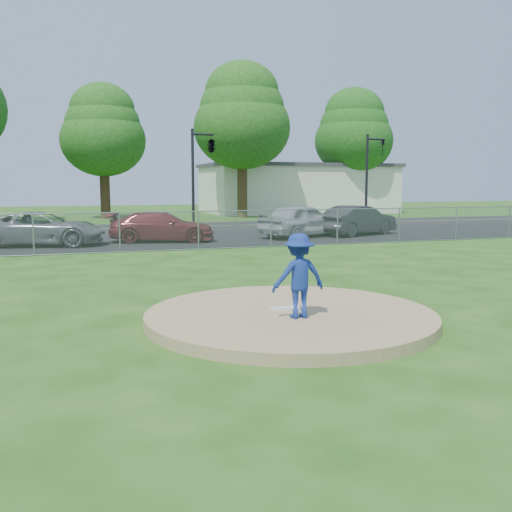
% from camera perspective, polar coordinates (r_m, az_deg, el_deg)
% --- Properties ---
extents(ground, '(120.00, 120.00, 0.00)m').
position_cam_1_polar(ground, '(20.22, -7.25, -0.10)').
color(ground, '#1D4A10').
rests_on(ground, ground).
extents(pitchers_mound, '(5.40, 5.40, 0.20)m').
position_cam_1_polar(pitchers_mound, '(10.72, 3.43, -6.06)').
color(pitchers_mound, '#9A8254').
rests_on(pitchers_mound, ground).
extents(pitching_rubber, '(0.60, 0.15, 0.04)m').
position_cam_1_polar(pitching_rubber, '(10.88, 3.04, -5.22)').
color(pitching_rubber, white).
rests_on(pitching_rubber, pitchers_mound).
extents(chain_link_fence, '(40.00, 0.06, 1.50)m').
position_cam_1_polar(chain_link_fence, '(22.09, -8.31, 2.46)').
color(chain_link_fence, gray).
rests_on(chain_link_fence, ground).
extents(parking_lot, '(50.00, 8.00, 0.01)m').
position_cam_1_polar(parking_lot, '(26.58, -10.03, 1.61)').
color(parking_lot, black).
rests_on(parking_lot, ground).
extents(street, '(60.00, 7.00, 0.01)m').
position_cam_1_polar(street, '(33.99, -11.93, 2.77)').
color(street, black).
rests_on(street, ground).
extents(commercial_building, '(16.40, 9.40, 4.30)m').
position_cam_1_polar(commercial_building, '(51.67, 4.11, 6.78)').
color(commercial_building, beige).
rests_on(commercial_building, ground).
extents(tree_center, '(6.16, 6.16, 9.84)m').
position_cam_1_polar(tree_center, '(43.94, -15.05, 12.10)').
color(tree_center, '#392414').
rests_on(tree_center, ground).
extents(tree_right, '(7.28, 7.28, 11.63)m').
position_cam_1_polar(tree_right, '(43.92, -1.40, 13.89)').
color(tree_right, '#3C2A16').
rests_on(tree_right, ground).
extents(tree_far_right, '(6.72, 6.72, 10.74)m').
position_cam_1_polar(tree_far_right, '(50.87, 9.76, 12.21)').
color(tree_far_right, '#3B2315').
rests_on(tree_far_right, ground).
extents(traffic_signal_center, '(1.42, 2.48, 5.60)m').
position_cam_1_polar(traffic_signal_center, '(32.70, -4.68, 10.81)').
color(traffic_signal_center, black).
rests_on(traffic_signal_center, ground).
extents(traffic_signal_right, '(1.28, 0.20, 5.60)m').
position_cam_1_polar(traffic_signal_right, '(36.52, 11.35, 8.36)').
color(traffic_signal_right, black).
rests_on(traffic_signal_right, ground).
extents(pitcher, '(0.98, 0.57, 1.50)m').
position_cam_1_polar(pitcher, '(10.08, 4.28, -1.99)').
color(pitcher, navy).
rests_on(pitcher, pitchers_mound).
extents(traffic_cone, '(0.38, 0.38, 0.75)m').
position_cam_1_polar(traffic_cone, '(25.62, -23.93, 1.74)').
color(traffic_cone, '#EC580C').
rests_on(traffic_cone, parking_lot).
extents(parked_car_gray, '(5.43, 3.35, 1.40)m').
position_cam_1_polar(parked_car_gray, '(25.20, -20.61, 2.57)').
color(parked_car_gray, slate).
rests_on(parked_car_gray, parking_lot).
extents(parked_car_darkred, '(4.92, 2.90, 1.34)m').
position_cam_1_polar(parked_car_darkred, '(25.61, -9.39, 2.93)').
color(parked_car_darkred, maroon).
rests_on(parked_car_darkred, parking_lot).
extents(parked_car_pearl, '(5.07, 3.68, 1.60)m').
position_cam_1_polar(parked_car_pearl, '(27.62, 4.63, 3.58)').
color(parked_car_pearl, '#AFB1B4').
rests_on(parked_car_pearl, parking_lot).
extents(parked_car_charcoal, '(4.72, 3.16, 1.47)m').
position_cam_1_polar(parked_car_charcoal, '(29.03, 10.15, 3.54)').
color(parked_car_charcoal, '#27272A').
rests_on(parked_car_charcoal, parking_lot).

